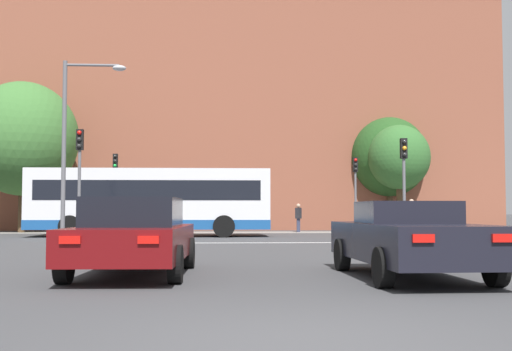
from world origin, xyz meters
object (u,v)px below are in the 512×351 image
at_px(car_roadster_right, 409,239).
at_px(pedestrian_walking_east, 412,213).
at_px(traffic_light_near_right, 404,172).
at_px(pedestrian_waiting, 298,216).
at_px(traffic_light_near_left, 79,166).
at_px(pedestrian_walking_west, 426,215).
at_px(bus_crossing_lead, 151,200).
at_px(traffic_light_far_right, 355,182).
at_px(street_lamp_junction, 76,130).
at_px(car_saloon_left, 134,236).
at_px(traffic_light_far_left, 115,180).

relative_size(car_roadster_right, pedestrian_walking_east, 2.64).
relative_size(traffic_light_near_right, pedestrian_waiting, 2.53).
bearing_deg(traffic_light_near_left, pedestrian_walking_east, 31.88).
bearing_deg(car_roadster_right, pedestrian_walking_west, 69.83).
distance_m(car_roadster_right, pedestrian_waiting, 24.35).
height_order(car_roadster_right, traffic_light_near_left, traffic_light_near_left).
distance_m(bus_crossing_lead, pedestrian_waiting, 9.42).
distance_m(traffic_light_near_right, traffic_light_far_right, 10.28).
bearing_deg(traffic_light_near_right, street_lamp_junction, -175.94).
distance_m(car_saloon_left, traffic_light_far_left, 23.60).
height_order(car_roadster_right, bus_crossing_lead, bus_crossing_lead).
distance_m(bus_crossing_lead, traffic_light_far_right, 11.81).
distance_m(traffic_light_far_left, pedestrian_walking_west, 17.65).
relative_size(traffic_light_near_left, pedestrian_walking_west, 2.61).
distance_m(traffic_light_far_right, pedestrian_waiting, 3.68).
bearing_deg(bus_crossing_lead, traffic_light_near_right, -117.41).
relative_size(traffic_light_near_left, traffic_light_far_right, 1.05).
distance_m(bus_crossing_lead, traffic_light_far_left, 5.68).
relative_size(traffic_light_far_right, pedestrian_walking_east, 2.25).
xyz_separation_m(car_roadster_right, traffic_light_far_right, (4.01, 23.67, 2.10)).
height_order(bus_crossing_lead, traffic_light_far_right, traffic_light_far_right).
distance_m(traffic_light_far_right, pedestrian_walking_east, 3.50).
distance_m(traffic_light_far_left, traffic_light_near_right, 16.64).
bearing_deg(car_roadster_right, pedestrian_walking_east, 71.55).
bearing_deg(pedestrian_walking_east, pedestrian_waiting, 146.15).
bearing_deg(traffic_light_far_left, bus_crossing_lead, -63.49).
relative_size(pedestrian_walking_east, pedestrian_walking_west, 1.11).
relative_size(traffic_light_near_left, street_lamp_junction, 0.64).
bearing_deg(pedestrian_walking_east, traffic_light_far_right, 149.66).
height_order(bus_crossing_lead, pedestrian_walking_east, bus_crossing_lead).
distance_m(bus_crossing_lead, street_lamp_junction, 7.12).
relative_size(street_lamp_junction, pedestrian_walking_west, 4.07).
xyz_separation_m(traffic_light_far_right, pedestrian_waiting, (-3.10, 0.66, -1.86)).
bearing_deg(pedestrian_waiting, pedestrian_walking_west, 125.54).
bearing_deg(traffic_light_near_left, pedestrian_walking_west, 33.44).
height_order(traffic_light_near_left, traffic_light_far_left, traffic_light_near_left).
relative_size(car_roadster_right, pedestrian_walking_west, 2.92).
height_order(pedestrian_walking_east, pedestrian_walking_west, pedestrian_walking_east).
bearing_deg(pedestrian_waiting, street_lamp_junction, -7.76).
xyz_separation_m(bus_crossing_lead, street_lamp_junction, (-2.07, -6.34, 2.51)).
xyz_separation_m(traffic_light_near_left, traffic_light_near_right, (12.63, -0.11, -0.18)).
height_order(car_saloon_left, pedestrian_walking_west, pedestrian_walking_west).
distance_m(car_roadster_right, pedestrian_walking_east, 24.45).
bearing_deg(traffic_light_far_left, traffic_light_near_left, -88.10).
distance_m(traffic_light_near_left, traffic_light_far_left, 10.31).
xyz_separation_m(traffic_light_far_left, pedestrian_walking_east, (16.25, -0.41, -1.79)).
xyz_separation_m(bus_crossing_lead, traffic_light_near_right, (10.50, -5.44, 1.05)).
bearing_deg(pedestrian_waiting, pedestrian_walking_east, 113.00).
height_order(car_saloon_left, pedestrian_walking_east, pedestrian_walking_east).
distance_m(car_saloon_left, traffic_light_near_right, 15.58).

